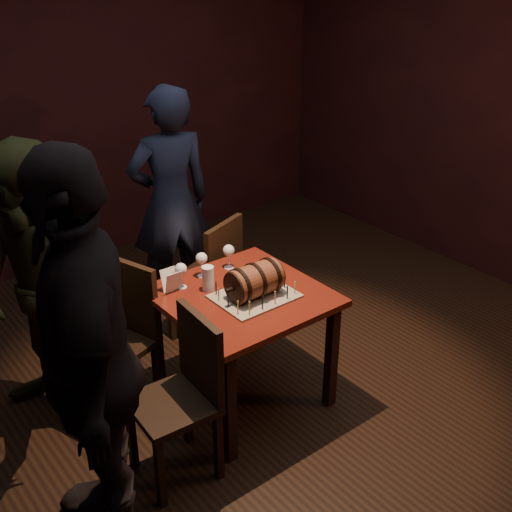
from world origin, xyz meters
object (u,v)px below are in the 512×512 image
(pint_of_ale, at_px, (208,279))
(chair_back, at_px, (213,274))
(barrel_cake, at_px, (255,281))
(wine_glass_right, at_px, (229,251))
(wine_glass_mid, at_px, (202,259))
(chair_left_rear, at_px, (122,330))
(person_back, at_px, (171,202))
(pub_table, at_px, (242,310))
(person_left_front, at_px, (88,361))
(wine_glass_left, at_px, (181,270))
(chair_left_front, at_px, (185,388))
(person_left_rear, at_px, (41,296))

(pint_of_ale, distance_m, chair_back, 0.69)
(barrel_cake, relative_size, pint_of_ale, 2.39)
(wine_glass_right, bearing_deg, wine_glass_mid, 176.39)
(chair_left_rear, relative_size, person_back, 0.54)
(person_back, bearing_deg, wine_glass_right, 91.93)
(wine_glass_mid, bearing_deg, pint_of_ale, -111.79)
(pub_table, relative_size, person_left_front, 0.46)
(pub_table, distance_m, wine_glass_mid, 0.40)
(wine_glass_right, height_order, chair_back, chair_back)
(pub_table, bearing_deg, pint_of_ale, 127.81)
(barrel_cake, height_order, wine_glass_left, barrel_cake)
(pub_table, relative_size, barrel_cake, 2.51)
(pub_table, height_order, wine_glass_left, wine_glass_left)
(pint_of_ale, xyz_separation_m, chair_left_rear, (-0.46, 0.26, -0.30))
(wine_glass_left, xyz_separation_m, wine_glass_right, (0.37, 0.03, 0.00))
(chair_back, distance_m, person_left_front, 1.76)
(wine_glass_right, bearing_deg, person_left_front, -151.27)
(pint_of_ale, height_order, chair_left_front, chair_left_front)
(pub_table, relative_size, wine_glass_right, 5.59)
(chair_left_rear, height_order, chair_left_front, same)
(chair_left_rear, xyz_separation_m, person_left_front, (-0.53, -0.79, 0.45))
(chair_left_front, relative_size, person_back, 0.54)
(wine_glass_right, bearing_deg, wine_glass_left, -175.53)
(wine_glass_left, height_order, person_left_rear, person_left_rear)
(wine_glass_right, relative_size, pint_of_ale, 1.07)
(pint_of_ale, bearing_deg, pub_table, -52.19)
(chair_left_front, relative_size, person_left_rear, 0.54)
(pub_table, bearing_deg, person_back, 77.04)
(wine_glass_right, bearing_deg, person_left_rear, 169.61)
(barrel_cake, xyz_separation_m, pint_of_ale, (-0.16, 0.24, -0.04))
(person_back, bearing_deg, person_left_rear, 41.59)
(chair_left_rear, relative_size, chair_left_front, 1.00)
(wine_glass_mid, distance_m, pint_of_ale, 0.17)
(wine_glass_right, relative_size, chair_back, 0.17)
(pint_of_ale, distance_m, person_back, 1.17)
(person_back, bearing_deg, chair_back, 97.05)
(pub_table, distance_m, pint_of_ale, 0.28)
(person_left_front, bearing_deg, barrel_cake, 127.40)
(wine_glass_right, height_order, pint_of_ale, wine_glass_right)
(pub_table, distance_m, wine_glass_right, 0.40)
(wine_glass_left, xyz_separation_m, chair_back, (0.48, 0.38, -0.35))
(chair_left_rear, relative_size, person_left_front, 0.48)
(pub_table, distance_m, chair_back, 0.71)
(person_back, bearing_deg, wine_glass_left, 73.12)
(barrel_cake, bearing_deg, chair_left_front, -161.58)
(person_left_front, bearing_deg, wine_glass_mid, 146.33)
(chair_back, xyz_separation_m, person_left_rear, (-1.23, -0.15, 0.34))
(person_back, bearing_deg, pint_of_ale, 80.64)
(pint_of_ale, relative_size, chair_left_rear, 0.16)
(chair_left_rear, bearing_deg, wine_glass_right, -9.02)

